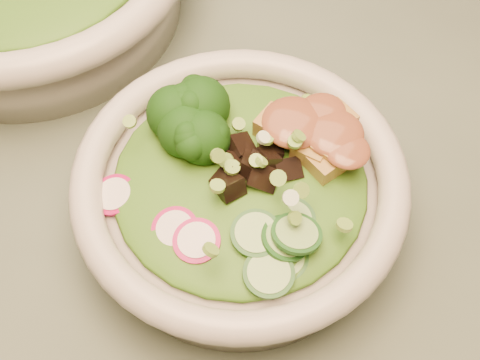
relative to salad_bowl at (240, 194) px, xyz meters
The scene contains 9 objects.
salad_bowl is the anchor object (origin of this frame).
lettuce_bed 0.02m from the salad_bowl, ahead, with size 0.17×0.17×0.02m, color #2A5812.
broccoli_florets 0.06m from the salad_bowl, 152.31° to the left, with size 0.07×0.06×0.04m, color black, non-canonical shape.
radish_slices 0.06m from the salad_bowl, 117.25° to the right, with size 0.09×0.03×0.02m, color #A60C4D, non-canonical shape.
cucumber_slices 0.06m from the salad_bowl, 30.96° to the right, with size 0.06×0.06×0.03m, color #88BB68, non-canonical shape.
mushroom_heap 0.03m from the salad_bowl, 60.20° to the left, with size 0.06×0.06×0.03m, color black, non-canonical shape.
tofu_cubes 0.06m from the salad_bowl, 58.70° to the left, with size 0.08×0.05×0.03m, color #A37E36, non-canonical shape.
peanut_sauce 0.07m from the salad_bowl, 58.70° to the left, with size 0.06×0.05×0.01m, color brown.
scallion_garnish 0.04m from the salad_bowl, ahead, with size 0.16×0.16×0.02m, color olive, non-canonical shape.
Camera 1 is at (-0.08, -0.15, 1.19)m, focal length 50.00 mm.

